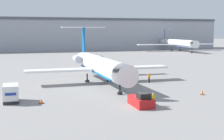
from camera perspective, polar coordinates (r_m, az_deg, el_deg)
name	(u,v)px	position (r m, az deg, el deg)	size (l,w,h in m)	color
ground_plane	(139,106)	(40.07, 4.97, -6.59)	(600.00, 600.00, 0.00)	gray
terminal_building	(46,34)	(156.71, -11.95, 6.43)	(180.00, 16.80, 15.91)	#9EA3AD
airplane_main	(99,65)	(57.60, -2.34, 0.94)	(26.93, 29.91, 10.41)	white
pushback_tug	(141,101)	(39.91, 5.33, -5.62)	(2.13, 4.28, 1.86)	#B21919
luggage_cart	(11,93)	(43.95, -18.01, -4.10)	(1.98, 3.45, 2.38)	#232326
worker_near_tug	(153,99)	(40.27, 7.52, -5.29)	(0.40, 0.24, 1.67)	#232838
worker_by_wing	(149,77)	(57.88, 6.80, -1.35)	(0.40, 0.26, 1.87)	#232838
traffic_cone_left	(41,101)	(42.31, -12.79, -5.59)	(0.64, 0.64, 0.62)	black
traffic_cone_right	(202,92)	(48.72, 16.18, -3.96)	(0.55, 0.55, 0.74)	black
airplane_parked_far_left	(177,43)	(152.01, 11.80, 4.87)	(38.84, 36.11, 10.64)	white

